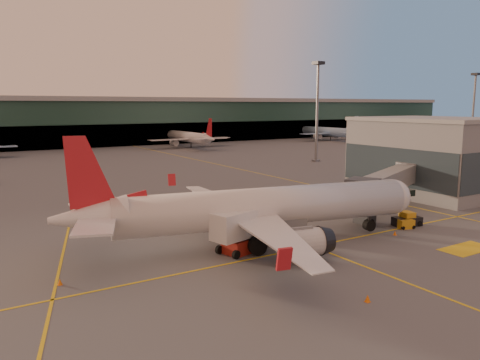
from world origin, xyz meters
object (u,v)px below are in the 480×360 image
catering_truck (238,229)px  pushback_tug (407,220)px  main_airplane (255,210)px  gpu_cart (406,224)px

catering_truck → pushback_tug: size_ratio=1.65×
main_airplane → pushback_tug: bearing=3.3°
main_airplane → gpu_cart: size_ratio=19.16×
catering_truck → gpu_cart: (22.04, -2.62, -1.95)m
catering_truck → gpu_cart: catering_truck is taller
pushback_tug → main_airplane: bearing=-177.1°
gpu_cart → pushback_tug: 1.40m
catering_truck → gpu_cart: size_ratio=2.95×
catering_truck → pushback_tug: bearing=-19.6°
main_airplane → pushback_tug: size_ratio=10.73×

